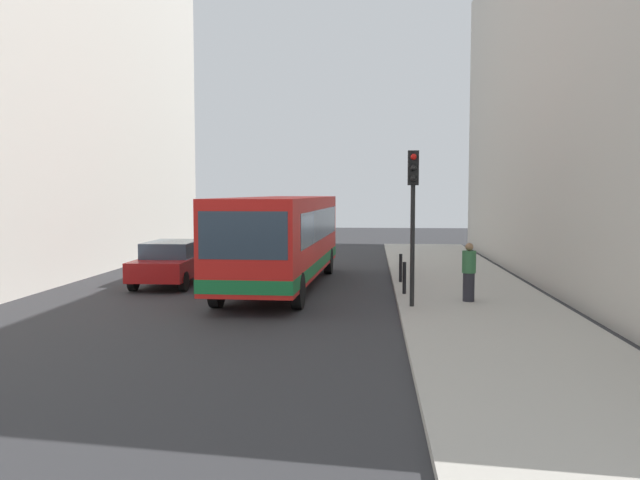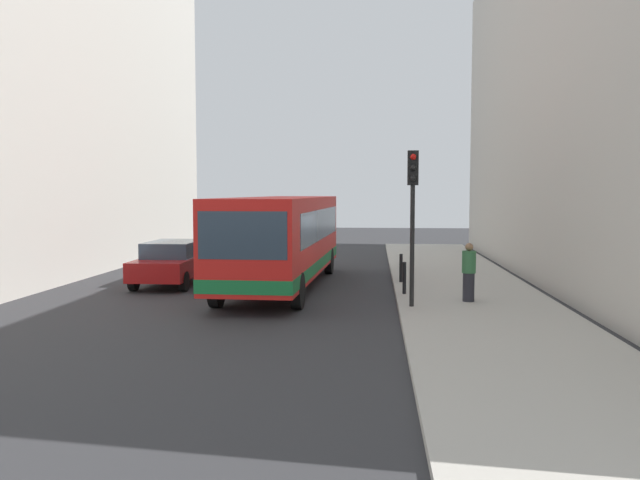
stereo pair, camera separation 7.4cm
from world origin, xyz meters
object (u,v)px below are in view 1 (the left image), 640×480
bus (282,236)px  bollard_near (404,278)px  car_beside_bus (172,262)px  traffic_light (413,198)px  bollard_mid (401,268)px  pedestrian_near_signal (469,272)px

bus → bollard_near: bus is taller
car_beside_bus → bollard_near: (7.80, -2.44, -0.16)m
traffic_light → bollard_near: 3.21m
bus → traffic_light: (4.03, -4.20, 1.28)m
traffic_light → bollard_near: (-0.10, 2.16, -2.38)m
bollard_near → bollard_mid: same height
bollard_near → pedestrian_near_signal: bearing=-35.4°
traffic_light → pedestrian_near_signal: (1.61, 0.94, -2.05)m
bus → car_beside_bus: (-3.87, 0.39, -0.94)m
bus → pedestrian_near_signal: (5.64, -3.26, -0.77)m
bollard_mid → bus: bearing=-172.0°
car_beside_bus → traffic_light: size_ratio=1.08×
pedestrian_near_signal → traffic_light: bearing=169.7°
bollard_mid → traffic_light: bearing=-88.8°
bollard_mid → pedestrian_near_signal: 4.19m
car_beside_bus → bollard_mid: car_beside_bus is taller
bollard_near → car_beside_bus: bearing=162.6°
car_beside_bus → bollard_near: size_ratio=4.65×
traffic_light → pedestrian_near_signal: size_ratio=2.53×
bus → car_beside_bus: size_ratio=2.52×
bollard_near → pedestrian_near_signal: size_ratio=0.59×
bus → pedestrian_near_signal: bearing=152.3°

